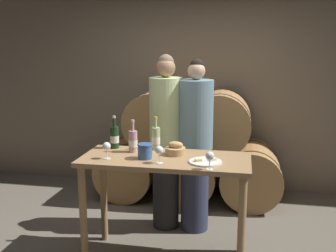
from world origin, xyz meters
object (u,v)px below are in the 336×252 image
object	(u,v)px
person_right	(195,146)
wine_bottle_rose	(133,141)
tasting_table	(165,175)
wine_glass_left	(159,151)
person_left	(166,141)
wine_bottle_white	(156,138)
cheese_plate	(205,162)
wine_glass_far_left	(107,147)
wine_glass_center	(210,156)
wine_bottle_red	(115,137)
blue_crock	(145,151)
bread_basket	(175,150)

from	to	relation	value
person_right	wine_bottle_rose	distance (m)	0.76
tasting_table	wine_glass_left	xyz separation A→B (m)	(-0.02, -0.17, 0.27)
person_left	wine_bottle_white	bearing A→B (deg)	-91.30
cheese_plate	wine_glass_left	xyz separation A→B (m)	(-0.37, -0.09, 0.10)
person_left	wine_bottle_rose	distance (m)	0.59
wine_glass_far_left	wine_glass_center	xyz separation A→B (m)	(0.88, -0.13, 0.00)
wine_bottle_white	wine_glass_far_left	bearing A→B (deg)	-132.42
wine_bottle_red	blue_crock	bearing A→B (deg)	-38.14
wine_bottle_rose	bread_basket	xyz separation A→B (m)	(0.39, -0.01, -0.05)
wine_glass_center	bread_basket	bearing A→B (deg)	131.88
tasting_table	blue_crock	distance (m)	0.29
wine_bottle_red	wine_bottle_white	xyz separation A→B (m)	(0.39, 0.02, 0.00)
person_left	wine_bottle_red	distance (m)	0.61
wine_bottle_white	cheese_plate	distance (m)	0.60
wine_glass_far_left	wine_glass_left	bearing A→B (deg)	-5.15
wine_glass_center	person_left	bearing A→B (deg)	119.59
wine_bottle_rose	wine_glass_center	xyz separation A→B (m)	(0.72, -0.39, 0.01)
blue_crock	bread_basket	world-z (taller)	blue_crock
person_left	person_right	size ratio (longest dim) A/B	1.02
person_right	blue_crock	size ratio (longest dim) A/B	13.68
wine_glass_far_left	wine_bottle_red	bearing A→B (deg)	97.74
person_right	wine_glass_left	distance (m)	0.88
person_right	blue_crock	bearing A→B (deg)	-115.08
person_left	wine_glass_far_left	world-z (taller)	person_left
person_right	wine_bottle_red	world-z (taller)	person_right
wine_bottle_rose	cheese_plate	size ratio (longest dim) A/B	1.09
person_left	person_right	bearing A→B (deg)	-0.02
cheese_plate	wine_glass_center	bearing A→B (deg)	-74.48
wine_bottle_red	cheese_plate	bearing A→B (deg)	-19.27
person_right	wine_glass_center	size ratio (longest dim) A/B	12.23
wine_bottle_red	blue_crock	distance (m)	0.46
tasting_table	person_right	bearing A→B (deg)	74.87
wine_glass_left	cheese_plate	bearing A→B (deg)	13.20
blue_crock	cheese_plate	size ratio (longest dim) A/B	0.48
wine_bottle_white	wine_glass_left	world-z (taller)	wine_bottle_white
bread_basket	wine_glass_center	bearing A→B (deg)	-48.12
tasting_table	wine_glass_far_left	size ratio (longest dim) A/B	9.99
wine_glass_center	blue_crock	bearing A→B (deg)	160.44
wine_glass_far_left	wine_glass_center	bearing A→B (deg)	-8.66
tasting_table	wine_glass_far_left	world-z (taller)	wine_glass_far_left
wine_glass_far_left	wine_glass_center	world-z (taller)	same
cheese_plate	wine_glass_center	xyz separation A→B (m)	(0.05, -0.18, 0.10)
tasting_table	person_right	size ratio (longest dim) A/B	0.82
wine_bottle_white	blue_crock	world-z (taller)	wine_bottle_white
blue_crock	bread_basket	bearing A→B (deg)	36.27
tasting_table	wine_bottle_white	size ratio (longest dim) A/B	4.72
wine_bottle_rose	blue_crock	bearing A→B (deg)	-49.70
person_right	wine_glass_center	xyz separation A→B (m)	(0.22, -0.93, 0.16)
tasting_table	wine_bottle_rose	size ratio (longest dim) A/B	4.93
person_right	wine_glass_left	bearing A→B (deg)	-103.12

